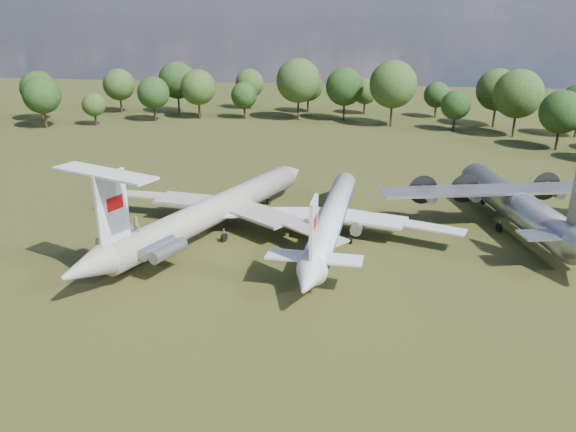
% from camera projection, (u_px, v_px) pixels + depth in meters
% --- Properties ---
extents(ground, '(300.00, 300.00, 0.00)m').
position_uv_depth(ground, '(186.00, 243.00, 65.37)').
color(ground, '#243812').
rests_on(ground, ground).
extents(il62_airliner, '(49.79, 55.86, 4.52)m').
position_uv_depth(il62_airliner, '(214.00, 215.00, 67.62)').
color(il62_airliner, silver).
rests_on(il62_airliner, ground).
extents(tu104_jet, '(32.16, 41.83, 4.05)m').
position_uv_depth(tu104_jet, '(332.00, 223.00, 65.93)').
color(tu104_jet, silver).
rests_on(tu104_jet, ground).
extents(an12_transport, '(41.66, 44.50, 4.92)m').
position_uv_depth(an12_transport, '(516.00, 209.00, 68.94)').
color(an12_transport, '#94979C').
rests_on(an12_transport, ground).
extents(person_on_il62, '(0.60, 0.39, 1.63)m').
position_uv_depth(person_on_il62, '(136.00, 224.00, 56.29)').
color(person_on_il62, '#8E6A48').
rests_on(person_on_il62, il62_airliner).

